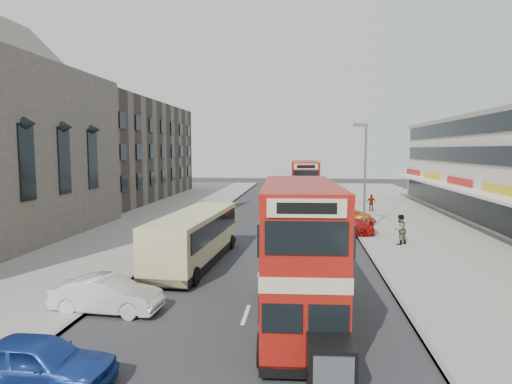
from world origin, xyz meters
The scene contains 18 objects.
ground centered at (0.00, 0.00, 0.00)m, with size 160.00×160.00×0.00m, color #28282B.
road_surface centered at (0.00, 20.00, 0.01)m, with size 12.00×90.00×0.01m, color #28282B.
pavement_right centered at (12.00, 20.00, 0.07)m, with size 12.00×90.00×0.15m, color gray.
pavement_left centered at (-12.00, 20.00, 0.07)m, with size 12.00×90.00×0.15m, color gray.
kerb_left centered at (-6.10, 20.00, 0.07)m, with size 0.20×90.00×0.16m, color gray.
kerb_right centered at (6.10, 20.00, 0.07)m, with size 0.20×90.00×0.16m, color gray.
brick_terrace centered at (-22.00, 38.00, 6.00)m, with size 14.00×28.00×12.00m, color #66594C.
street_lamp centered at (6.52, 18.00, 4.78)m, with size 1.00×0.20×8.12m.
bus_main centered at (2.02, 1.10, 2.61)m, with size 2.86×9.03×4.95m.
bus_second centered at (2.34, 27.29, 2.62)m, with size 2.64×9.05×4.97m.
coach centered at (-3.74, 9.06, 1.54)m, with size 3.10×9.98×2.61m.
car_left_near centered at (-4.79, -3.57, 0.70)m, with size 1.66×4.12×1.40m, color navy.
car_left_front centered at (-5.36, 1.73, 0.69)m, with size 1.47×4.22×1.39m, color silver.
car_right_a centered at (4.97, 17.55, 0.68)m, with size 1.89×4.66×1.35m, color #A41010.
car_right_b centered at (5.48, 22.43, 0.63)m, with size 2.10×4.56×1.27m, color orange.
pedestrian_near centered at (8.39, 14.51, 1.14)m, with size 0.73×0.49×1.97m, color gray.
pedestrian_far centered at (8.93, 29.74, 0.98)m, with size 0.98×0.41×1.67m, color gray.
cyclist centered at (4.60, 17.13, 0.79)m, with size 0.73×1.79×2.28m.
Camera 1 is at (2.07, -13.71, 6.27)m, focal length 30.29 mm.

